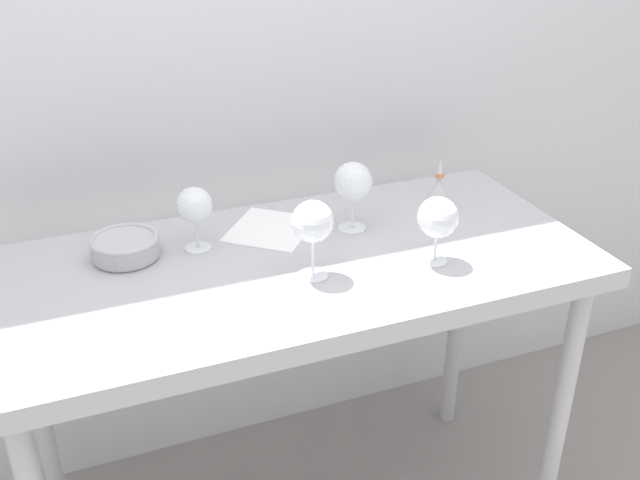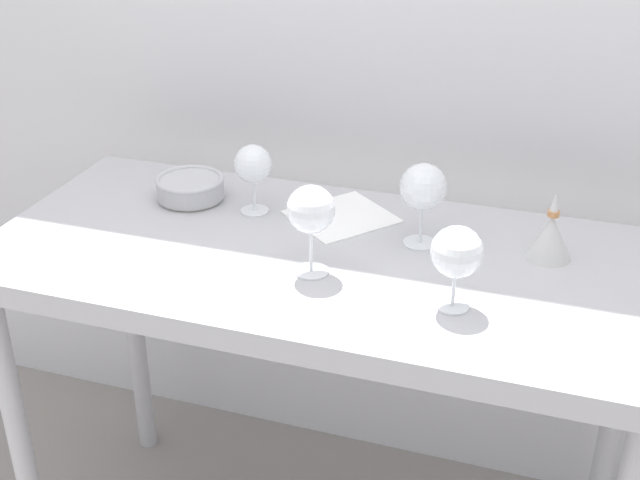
{
  "view_description": "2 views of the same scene",
  "coord_description": "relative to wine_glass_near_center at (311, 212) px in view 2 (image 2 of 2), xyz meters",
  "views": [
    {
      "loc": [
        -0.5,
        -1.42,
        1.73
      ],
      "look_at": [
        0.06,
        0.01,
        0.93
      ],
      "focal_mm": 40.89,
      "sensor_mm": 36.0,
      "label": 1
    },
    {
      "loc": [
        0.47,
        -1.45,
        1.71
      ],
      "look_at": [
        0.0,
        -0.03,
        0.94
      ],
      "focal_mm": 46.99,
      "sensor_mm": 36.0,
      "label": 2
    }
  ],
  "objects": [
    {
      "name": "back_wall",
      "position": [
        -0.01,
        0.59,
        0.27
      ],
      "size": [
        3.8,
        0.04,
        2.6
      ],
      "primitive_type": "cube",
      "color": "silver",
      "rests_on": "ground_plane"
    },
    {
      "name": "steel_counter",
      "position": [
        -0.01,
        0.09,
        -0.24
      ],
      "size": [
        1.4,
        0.65,
        0.9
      ],
      "color": "#B4B4B9",
      "rests_on": "ground_plane"
    },
    {
      "name": "wine_glass_near_center",
      "position": [
        0.0,
        0.0,
        0.0
      ],
      "size": [
        0.09,
        0.09,
        0.18
      ],
      "color": "white",
      "rests_on": "steel_counter"
    },
    {
      "name": "wine_glass_near_right",
      "position": [
        0.29,
        -0.04,
        -0.02
      ],
      "size": [
        0.09,
        0.09,
        0.16
      ],
      "color": "white",
      "rests_on": "steel_counter"
    },
    {
      "name": "wine_glass_far_left",
      "position": [
        -0.21,
        0.22,
        -0.02
      ],
      "size": [
        0.08,
        0.08,
        0.16
      ],
      "color": "white",
      "rests_on": "steel_counter"
    },
    {
      "name": "wine_glass_far_right",
      "position": [
        0.18,
        0.19,
        -0.01
      ],
      "size": [
        0.1,
        0.1,
        0.18
      ],
      "color": "white",
      "rests_on": "steel_counter"
    },
    {
      "name": "tasting_sheet_upper",
      "position": [
        -0.02,
        0.26,
        -0.13
      ],
      "size": [
        0.28,
        0.28,
        0.0
      ],
      "primitive_type": "cube",
      "rotation": [
        0.0,
        0.0,
        -0.69
      ],
      "color": "white",
      "rests_on": "steel_counter"
    },
    {
      "name": "tasting_bowl",
      "position": [
        -0.38,
        0.24,
        -0.1
      ],
      "size": [
        0.16,
        0.16,
        0.06
      ],
      "color": "beige",
      "rests_on": "steel_counter"
    },
    {
      "name": "decanter_funnel",
      "position": [
        0.44,
        0.21,
        -0.08
      ],
      "size": [
        0.09,
        0.09,
        0.14
      ],
      "color": "silver",
      "rests_on": "steel_counter"
    }
  ]
}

